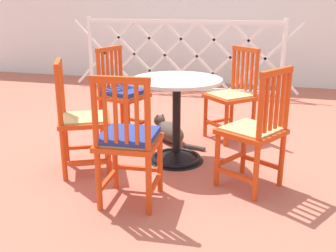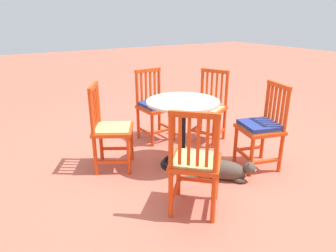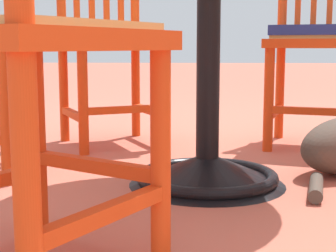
# 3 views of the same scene
# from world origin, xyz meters

# --- Properties ---
(ground_plane) EXTENTS (24.00, 24.00, 0.00)m
(ground_plane) POSITION_xyz_m (0.00, 0.00, 0.00)
(ground_plane) COLOR #BC604C
(cafe_table) EXTENTS (0.76, 0.76, 0.73)m
(cafe_table) POSITION_xyz_m (0.13, -0.05, 0.28)
(cafe_table) COLOR black
(cafe_table) RESTS_ON ground_plane
(orange_chair_tucked_in) EXTENTS (0.55, 0.55, 0.91)m
(orange_chair_tucked_in) POSITION_xyz_m (0.80, -0.41, 0.43)
(orange_chair_tucked_in) COLOR #D64214
(orange_chair_tucked_in) RESTS_ON ground_plane
(orange_chair_facing_out) EXTENTS (0.50, 0.50, 0.91)m
(orange_chair_facing_out) POSITION_xyz_m (-0.55, 0.42, 0.45)
(orange_chair_facing_out) COLOR #D64214
(orange_chair_facing_out) RESTS_ON ground_plane
(orange_chair_by_planter) EXTENTS (0.54, 0.54, 0.91)m
(orange_chair_by_planter) POSITION_xyz_m (-0.56, -0.46, 0.43)
(orange_chair_by_planter) COLOR #D64214
(orange_chair_by_planter) RESTS_ON ground_plane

